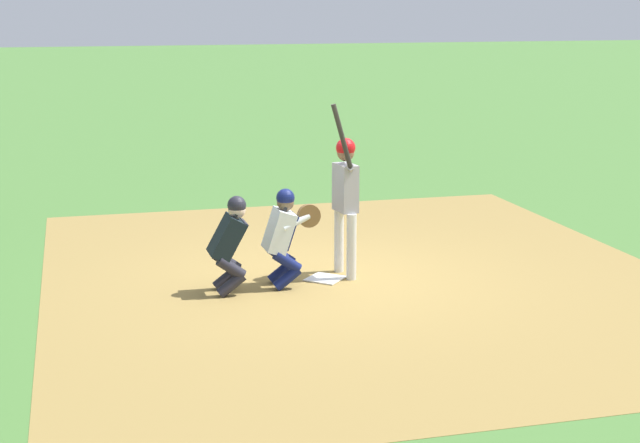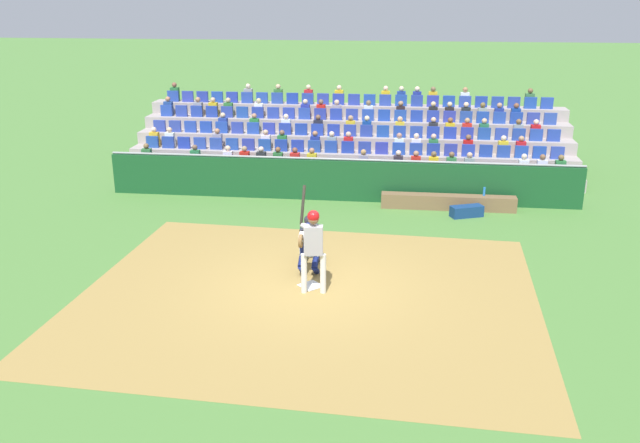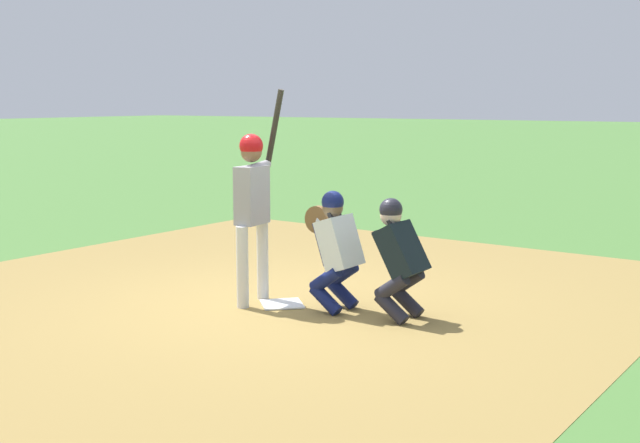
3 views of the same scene
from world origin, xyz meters
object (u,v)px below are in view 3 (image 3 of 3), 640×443
at_px(home_plate_marker, 282,304).
at_px(catcher_crouching, 335,244).
at_px(batter_at_plate, 253,198).
at_px(home_plate_umpire, 398,253).

relative_size(home_plate_marker, catcher_crouching, 0.34).
bearing_deg(batter_at_plate, home_plate_umpire, -79.55).
height_order(home_plate_marker, home_plate_umpire, home_plate_umpire).
bearing_deg(catcher_crouching, home_plate_umpire, -84.86).
bearing_deg(home_plate_marker, home_plate_umpire, -81.18).
relative_size(home_plate_marker, home_plate_umpire, 0.35).
height_order(batter_at_plate, home_plate_umpire, batter_at_plate).
bearing_deg(catcher_crouching, home_plate_marker, 103.15).
distance_m(batter_at_plate, home_plate_umpire, 1.73).
height_order(home_plate_marker, batter_at_plate, batter_at_plate).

